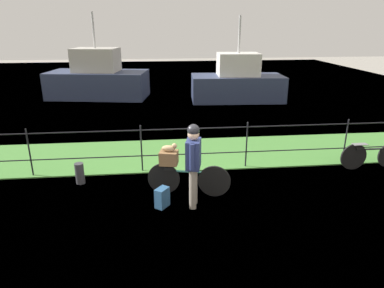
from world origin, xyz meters
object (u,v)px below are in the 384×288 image
Objects in this scene: backpack_on_paving at (162,198)px; terrier_dog at (170,148)px; wooden_crate at (169,158)px; cyclist_person at (193,159)px; bicycle_parked at (371,155)px; moored_boat_near at (237,83)px; moored_boat_mid at (98,79)px; mooring_bollard at (80,173)px; bicycle_main at (188,179)px.

terrier_dog is at bearing 18.28° from backpack_on_paving.
wooden_crate is 0.74m from cyclist_person.
bicycle_parked is (5.01, 0.81, -0.68)m from terrier_dog.
cyclist_person is (0.45, -0.57, 0.19)m from wooden_crate.
cyclist_person is 1.01m from backpack_on_paving.
wooden_crate is at bearing -111.55° from moored_boat_near.
moored_boat_mid is at bearing 52.06° from backpack_on_paving.
cyclist_person is (0.42, -0.56, -0.03)m from terrier_dog.
terrier_dog reaches higher than bicycle_parked.
wooden_crate reaches higher than mooring_bollard.
moored_boat_mid is (-8.01, 9.57, 0.52)m from bicycle_parked.
bicycle_main is 0.73m from backpack_on_paving.
mooring_bollard is (-2.37, 0.79, -0.12)m from bicycle_main.
moored_boat_near reaches higher than terrier_dog.
terrier_dog is 0.19× the size of cyclist_person.
mooring_bollard is (-2.43, 1.27, -0.76)m from cyclist_person.
bicycle_parked is (4.65, 0.89, -0.01)m from bicycle_main.
backpack_on_paving is (-0.17, -0.55, -0.62)m from wooden_crate.
mooring_bollard is at bearing 160.46° from wooden_crate.
wooden_crate reaches higher than backpack_on_paving.
moored_boat_mid is at bearing 168.03° from moored_boat_near.
mooring_bollard is at bearing -123.75° from moored_boat_near.
terrier_dog is 0.70m from cyclist_person.
moored_boat_near is 0.87× the size of moored_boat_mid.
bicycle_parked is at bearing -50.06° from moored_boat_mid.
cyclist_person reaches higher than backpack_on_paving.
wooden_crate is 0.22× the size of bicycle_parked.
moored_boat_near reaches higher than cyclist_person.
moored_boat_near is 6.67m from moored_boat_mid.
cyclist_person is 3.49× the size of mooring_bollard.
cyclist_person is at bearing -107.99° from moored_boat_near.
cyclist_person is 0.39× the size of moored_boat_near.
bicycle_parked is (4.59, 1.37, -0.65)m from cyclist_person.
mooring_bollard is 7.02m from bicycle_parked.
terrier_dog is (0.02, -0.01, 0.22)m from wooden_crate.
mooring_bollard is 0.10× the size of moored_boat_mid.
moored_boat_near is at bearing 100.28° from bicycle_parked.
cyclist_person is at bearing -163.36° from bicycle_parked.
bicycle_main is at bearing -72.18° from moored_boat_mid.
moored_boat_mid is at bearing 129.94° from bicycle_parked.
bicycle_parked is at bearing 9.09° from wooden_crate.
terrier_dog reaches higher than wooden_crate.
moored_boat_mid is at bearing 107.82° from bicycle_main.
cyclist_person is at bearing -82.49° from bicycle_main.
backpack_on_paving is at bearing -111.28° from moored_boat_near.
terrier_dog is at bearing -170.81° from bicycle_parked.
bicycle_parked is 12.49m from moored_boat_mid.
moored_boat_mid is at bearing 106.14° from terrier_dog.
moored_boat_mid is (-3.43, 10.94, -0.13)m from cyclist_person.
backpack_on_paving is 0.83× the size of mooring_bollard.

